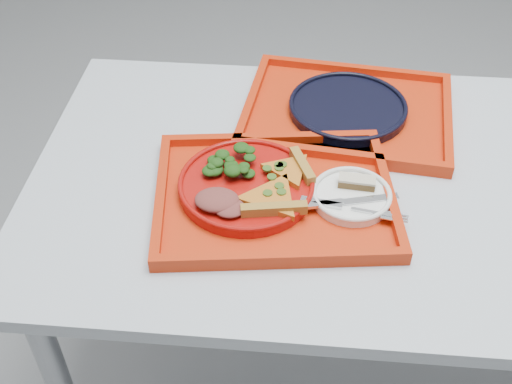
# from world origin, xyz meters

# --- Properties ---
(ground) EXTENTS (10.00, 10.00, 0.00)m
(ground) POSITION_xyz_m (0.00, 0.00, 0.00)
(ground) COLOR gray
(ground) RESTS_ON ground
(table) EXTENTS (1.60, 0.80, 0.75)m
(table) POSITION_xyz_m (0.00, 0.00, 0.68)
(table) COLOR #AFB7C4
(table) RESTS_ON ground
(tray_main) EXTENTS (0.49, 0.40, 0.01)m
(tray_main) POSITION_xyz_m (-0.31, -0.08, 0.76)
(tray_main) COLOR #B72609
(tray_main) RESTS_ON table
(tray_far) EXTENTS (0.49, 0.40, 0.01)m
(tray_far) POSITION_xyz_m (-0.16, 0.21, 0.76)
(tray_far) COLOR #B72609
(tray_far) RESTS_ON table
(dinner_plate) EXTENTS (0.26, 0.26, 0.02)m
(dinner_plate) POSITION_xyz_m (-0.36, -0.07, 0.77)
(dinner_plate) COLOR #9C0F0A
(dinner_plate) RESTS_ON tray_main
(side_plate) EXTENTS (0.15, 0.15, 0.01)m
(side_plate) POSITION_xyz_m (-0.16, -0.08, 0.77)
(side_plate) COLOR white
(side_plate) RESTS_ON tray_main
(navy_plate) EXTENTS (0.26, 0.26, 0.02)m
(navy_plate) POSITION_xyz_m (-0.16, 0.21, 0.77)
(navy_plate) COLOR black
(navy_plate) RESTS_ON tray_far
(pizza_slice_a) EXTENTS (0.14, 0.15, 0.02)m
(pizza_slice_a) POSITION_xyz_m (-0.31, -0.11, 0.79)
(pizza_slice_a) COLOR orange
(pizza_slice_a) RESTS_ON dinner_plate
(pizza_slice_b) EXTENTS (0.14, 0.13, 0.02)m
(pizza_slice_b) POSITION_xyz_m (-0.28, -0.03, 0.79)
(pizza_slice_b) COLOR orange
(pizza_slice_b) RESTS_ON dinner_plate
(salad_heap) EXTENTS (0.09, 0.08, 0.04)m
(salad_heap) POSITION_xyz_m (-0.39, -0.02, 0.80)
(salad_heap) COLOR black
(salad_heap) RESTS_ON dinner_plate
(meat_portion) EXTENTS (0.08, 0.07, 0.02)m
(meat_portion) POSITION_xyz_m (-0.41, -0.13, 0.79)
(meat_portion) COLOR brown
(meat_portion) RESTS_ON dinner_plate
(dessert_bar) EXTENTS (0.07, 0.03, 0.02)m
(dessert_bar) POSITION_xyz_m (-0.15, -0.05, 0.79)
(dessert_bar) COLOR #4C3319
(dessert_bar) RESTS_ON side_plate
(knife) EXTENTS (0.18, 0.06, 0.01)m
(knife) POSITION_xyz_m (-0.16, -0.10, 0.78)
(knife) COLOR silver
(knife) RESTS_ON side_plate
(fork) EXTENTS (0.19, 0.05, 0.01)m
(fork) POSITION_xyz_m (-0.16, -0.12, 0.78)
(fork) COLOR silver
(fork) RESTS_ON side_plate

